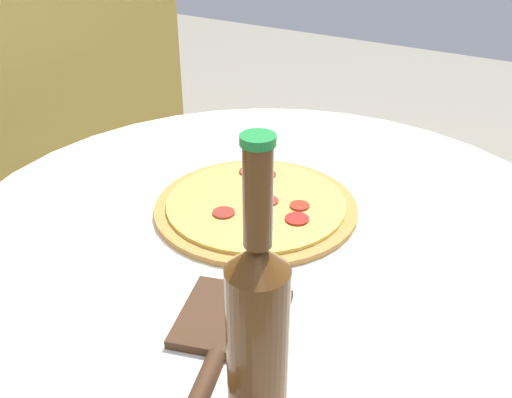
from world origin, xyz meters
name	(u,v)px	position (x,y,z in m)	size (l,w,h in m)	color
table	(272,310)	(0.00, 0.00, 0.59)	(1.02, 1.02, 0.77)	silver
pizza	(256,205)	(0.02, 0.05, 0.77)	(0.33, 0.33, 0.02)	#B77F3D
beer_bottle	(258,321)	(-0.31, -0.16, 0.88)	(0.06, 0.06, 0.31)	#563314
pizza_paddle	(226,334)	(-0.25, -0.08, 0.77)	(0.26, 0.16, 0.02)	#422819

